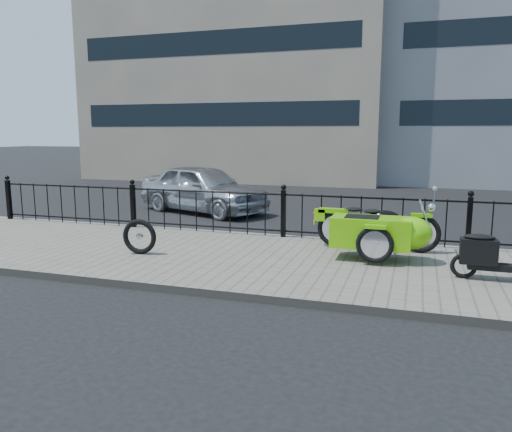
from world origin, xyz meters
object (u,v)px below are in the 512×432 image
(sedan_car, at_px, (203,188))
(scooter, at_px, (495,256))
(spare_tire, at_px, (139,237))
(motorcycle_sidecar, at_px, (382,231))

(sedan_car, bearing_deg, scooter, -105.82)
(spare_tire, relative_size, sedan_car, 0.16)
(scooter, bearing_deg, spare_tire, -178.27)
(scooter, relative_size, sedan_car, 0.35)
(motorcycle_sidecar, height_order, scooter, motorcycle_sidecar)
(motorcycle_sidecar, xyz_separation_m, sedan_car, (-5.21, 4.31, 0.08))
(sedan_car, bearing_deg, spare_tire, -146.80)
(motorcycle_sidecar, height_order, sedan_car, sedan_car)
(spare_tire, bearing_deg, scooter, 1.73)
(spare_tire, bearing_deg, sedan_car, 102.14)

